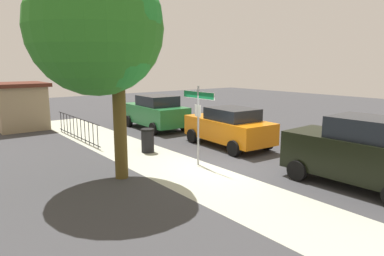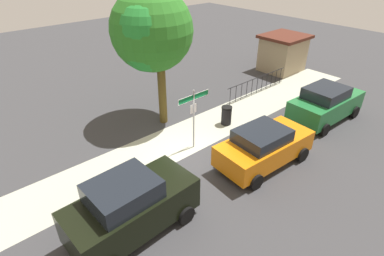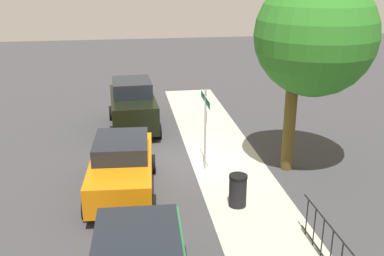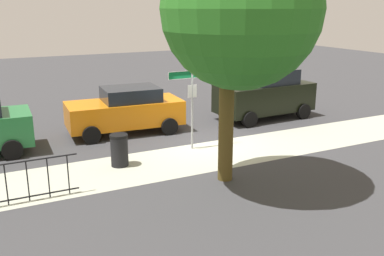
% 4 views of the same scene
% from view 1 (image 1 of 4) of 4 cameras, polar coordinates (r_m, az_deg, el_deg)
% --- Properties ---
extents(ground_plane, '(60.00, 60.00, 0.00)m').
position_cam_1_polar(ground_plane, '(12.34, 4.21, -6.36)').
color(ground_plane, '#38383A').
extents(sidewalk_strip, '(24.00, 2.60, 0.00)m').
position_cam_1_polar(sidewalk_strip, '(13.12, -5.95, -5.35)').
color(sidewalk_strip, '#ABAE9A').
rests_on(sidewalk_strip, ground_plane).
extents(street_sign, '(1.68, 0.07, 2.84)m').
position_cam_1_polar(street_sign, '(12.10, 1.04, 3.13)').
color(street_sign, '#9EA0A5').
rests_on(street_sign, ground_plane).
extents(shade_tree, '(3.92, 3.92, 6.57)m').
position_cam_1_polar(shade_tree, '(10.49, -14.68, 15.52)').
color(shade_tree, '#51411B').
rests_on(shade_tree, ground_plane).
extents(car_black, '(4.20, 2.18, 2.10)m').
position_cam_1_polar(car_black, '(11.24, 26.03, -3.63)').
color(car_black, black).
rests_on(car_black, ground_plane).
extents(car_orange, '(4.35, 2.27, 1.73)m').
position_cam_1_polar(car_orange, '(15.15, 6.14, 0.21)').
color(car_orange, orange).
rests_on(car_orange, ground_plane).
extents(car_green, '(4.40, 2.25, 1.89)m').
position_cam_1_polar(car_green, '(19.29, -6.04, 2.64)').
color(car_green, '#206B34').
rests_on(car_green, ground_plane).
extents(iron_fence, '(5.37, 0.04, 1.07)m').
position_cam_1_polar(iron_fence, '(17.46, -18.48, 0.02)').
color(iron_fence, black).
rests_on(iron_fence, ground_plane).
extents(utility_shed, '(3.10, 2.78, 2.57)m').
position_cam_1_polar(utility_shed, '(21.45, -26.63, 3.35)').
color(utility_shed, '#998466').
rests_on(utility_shed, ground_plane).
extents(trash_bin, '(0.55, 0.55, 0.98)m').
position_cam_1_polar(trash_bin, '(14.27, -7.36, -2.05)').
color(trash_bin, black).
rests_on(trash_bin, ground_plane).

